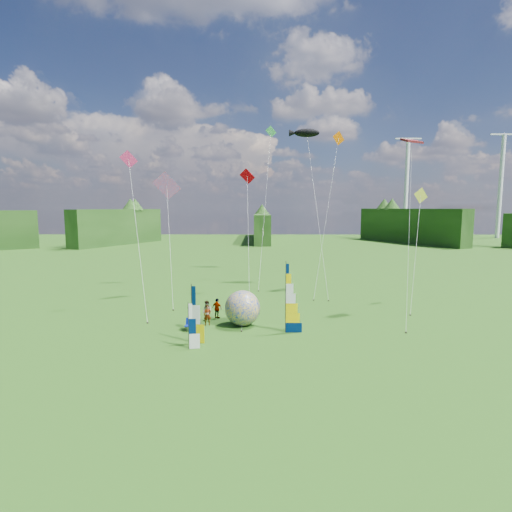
{
  "coord_description": "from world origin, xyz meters",
  "views": [
    {
      "loc": [
        -0.78,
        -24.01,
        8.88
      ],
      "look_at": [
        -1.0,
        4.0,
        5.5
      ],
      "focal_mm": 28.0,
      "sensor_mm": 36.0,
      "label": 1
    }
  ],
  "objects_px": {
    "feather_banner_main": "(286,298)",
    "spectator_d": "(217,308)",
    "side_banner_far": "(189,327)",
    "kite_whale": "(316,199)",
    "spectator_a": "(207,315)",
    "camp_chair": "(189,325)",
    "side_banner_left": "(192,315)",
    "bol_inflatable": "(242,308)",
    "spectator_c": "(192,317)",
    "spectator_b": "(207,311)"
  },
  "relations": [
    {
      "from": "bol_inflatable",
      "to": "spectator_c",
      "type": "xyz_separation_m",
      "value": [
        -3.69,
        -0.83,
        -0.44
      ]
    },
    {
      "from": "spectator_d",
      "to": "kite_whale",
      "type": "bearing_deg",
      "value": -92.74
    },
    {
      "from": "side_banner_far",
      "to": "bol_inflatable",
      "type": "relative_size",
      "value": 1.09
    },
    {
      "from": "feather_banner_main",
      "to": "side_banner_left",
      "type": "relative_size",
      "value": 1.3
    },
    {
      "from": "feather_banner_main",
      "to": "spectator_d",
      "type": "bearing_deg",
      "value": 145.44
    },
    {
      "from": "side_banner_far",
      "to": "kite_whale",
      "type": "height_order",
      "value": "kite_whale"
    },
    {
      "from": "spectator_b",
      "to": "spectator_c",
      "type": "distance_m",
      "value": 1.96
    },
    {
      "from": "spectator_a",
      "to": "spectator_c",
      "type": "bearing_deg",
      "value": -151.29
    },
    {
      "from": "side_banner_left",
      "to": "kite_whale",
      "type": "distance_m",
      "value": 22.85
    },
    {
      "from": "side_banner_left",
      "to": "side_banner_far",
      "type": "xyz_separation_m",
      "value": [
        -0.01,
        -1.2,
        -0.45
      ]
    },
    {
      "from": "feather_banner_main",
      "to": "spectator_d",
      "type": "distance_m",
      "value": 6.61
    },
    {
      "from": "bol_inflatable",
      "to": "spectator_b",
      "type": "distance_m",
      "value": 3.0
    },
    {
      "from": "spectator_a",
      "to": "camp_chair",
      "type": "distance_m",
      "value": 1.94
    },
    {
      "from": "side_banner_left",
      "to": "spectator_a",
      "type": "relative_size",
      "value": 2.45
    },
    {
      "from": "camp_chair",
      "to": "kite_whale",
      "type": "relative_size",
      "value": 0.05
    },
    {
      "from": "kite_whale",
      "to": "spectator_d",
      "type": "bearing_deg",
      "value": -121.77
    },
    {
      "from": "feather_banner_main",
      "to": "spectator_a",
      "type": "distance_m",
      "value": 6.32
    },
    {
      "from": "bol_inflatable",
      "to": "camp_chair",
      "type": "distance_m",
      "value": 4.21
    },
    {
      "from": "feather_banner_main",
      "to": "kite_whale",
      "type": "relative_size",
      "value": 0.25
    },
    {
      "from": "kite_whale",
      "to": "camp_chair",
      "type": "bearing_deg",
      "value": -119.84
    },
    {
      "from": "spectator_c",
      "to": "spectator_b",
      "type": "bearing_deg",
      "value": -31.34
    },
    {
      "from": "side_banner_far",
      "to": "bol_inflatable",
      "type": "xyz_separation_m",
      "value": [
        3.18,
        5.17,
        -0.12
      ]
    },
    {
      "from": "side_banner_left",
      "to": "kite_whale",
      "type": "height_order",
      "value": "kite_whale"
    },
    {
      "from": "side_banner_left",
      "to": "spectator_c",
      "type": "xyz_separation_m",
      "value": [
        -0.53,
        3.14,
        -1.01
      ]
    },
    {
      "from": "spectator_a",
      "to": "kite_whale",
      "type": "xyz_separation_m",
      "value": [
        10.2,
        14.55,
        9.09
      ]
    },
    {
      "from": "side_banner_left",
      "to": "spectator_c",
      "type": "bearing_deg",
      "value": 110.2
    },
    {
      "from": "spectator_c",
      "to": "camp_chair",
      "type": "xyz_separation_m",
      "value": [
        -0.15,
        -0.64,
        -0.43
      ]
    },
    {
      "from": "feather_banner_main",
      "to": "spectator_c",
      "type": "height_order",
      "value": "feather_banner_main"
    },
    {
      "from": "side_banner_left",
      "to": "bol_inflatable",
      "type": "relative_size",
      "value": 1.43
    },
    {
      "from": "spectator_a",
      "to": "spectator_b",
      "type": "height_order",
      "value": "spectator_b"
    },
    {
      "from": "side_banner_far",
      "to": "kite_whale",
      "type": "relative_size",
      "value": 0.15
    },
    {
      "from": "spectator_b",
      "to": "spectator_d",
      "type": "height_order",
      "value": "spectator_b"
    },
    {
      "from": "spectator_a",
      "to": "kite_whale",
      "type": "distance_m",
      "value": 19.96
    },
    {
      "from": "side_banner_left",
      "to": "kite_whale",
      "type": "bearing_deg",
      "value": 70.69
    },
    {
      "from": "side_banner_left",
      "to": "spectator_d",
      "type": "height_order",
      "value": "side_banner_left"
    },
    {
      "from": "bol_inflatable",
      "to": "spectator_a",
      "type": "bearing_deg",
      "value": 179.35
    },
    {
      "from": "side_banner_left",
      "to": "camp_chair",
      "type": "height_order",
      "value": "side_banner_left"
    },
    {
      "from": "bol_inflatable",
      "to": "spectator_d",
      "type": "xyz_separation_m",
      "value": [
        -2.12,
        1.89,
        -0.52
      ]
    },
    {
      "from": "bol_inflatable",
      "to": "spectator_b",
      "type": "relative_size",
      "value": 1.61
    },
    {
      "from": "bol_inflatable",
      "to": "kite_whale",
      "type": "bearing_deg",
      "value": 62.69
    },
    {
      "from": "spectator_a",
      "to": "camp_chair",
      "type": "bearing_deg",
      "value": -139.44
    },
    {
      "from": "feather_banner_main",
      "to": "kite_whale",
      "type": "bearing_deg",
      "value": 74.99
    },
    {
      "from": "spectator_a",
      "to": "camp_chair",
      "type": "height_order",
      "value": "spectator_a"
    },
    {
      "from": "bol_inflatable",
      "to": "spectator_b",
      "type": "xyz_separation_m",
      "value": [
        -2.81,
        0.92,
        -0.51
      ]
    },
    {
      "from": "spectator_c",
      "to": "kite_whale",
      "type": "bearing_deg",
      "value": -40.71
    },
    {
      "from": "side_banner_left",
      "to": "kite_whale",
      "type": "xyz_separation_m",
      "value": [
        10.69,
        18.56,
        7.96
      ]
    },
    {
      "from": "spectator_a",
      "to": "camp_chair",
      "type": "xyz_separation_m",
      "value": [
        -1.18,
        -1.5,
        -0.31
      ]
    },
    {
      "from": "spectator_b",
      "to": "spectator_d",
      "type": "distance_m",
      "value": 1.19
    },
    {
      "from": "side_banner_far",
      "to": "kite_whale",
      "type": "distance_m",
      "value": 23.99
    },
    {
      "from": "side_banner_far",
      "to": "bol_inflatable",
      "type": "bearing_deg",
      "value": 48.98
    }
  ]
}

